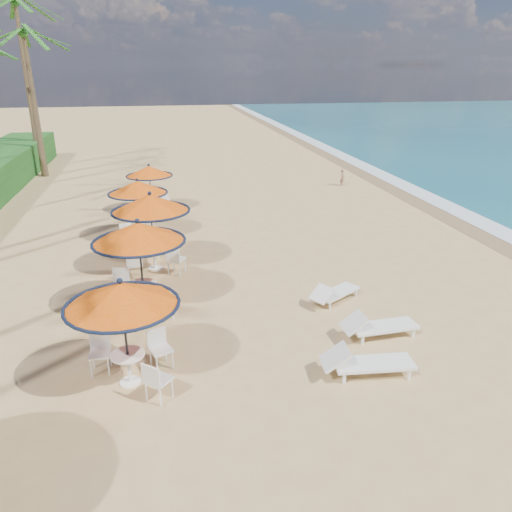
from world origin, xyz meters
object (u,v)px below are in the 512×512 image
Objects in this scene: station_0 at (124,307)px; station_3 at (138,195)px; station_4 at (151,176)px; station_1 at (138,244)px; lounger_mid at (377,325)px; lounger_near at (364,362)px; lounger_far at (334,293)px; station_2 at (151,213)px.

station_3 is at bearing 89.96° from station_0.
station_0 is 13.85m from station_4.
lounger_mid is (5.83, -2.74, -1.61)m from station_1.
station_0 reaches higher than lounger_near.
station_3 is at bearing 120.20° from lounger_mid.
station_4 is 1.06× the size of lounger_near.
station_3 is 9.10m from lounger_far.
station_1 is 1.49× the size of lounger_far.
station_0 is 6.51m from station_2.
station_0 is 1.02× the size of station_3.
lounger_far is at bearing -51.26° from station_3.
station_2 is 7.36m from station_4.
lounger_mid is at bearing 7.43° from station_0.
station_1 is 6.66m from lounger_near.
lounger_mid is (6.02, 0.78, -1.48)m from station_0.
lounger_far is at bearing 86.21° from lounger_near.
station_1 is at bearing 144.02° from lounger_near.
station_0 reaches higher than station_3.
station_1 is 5.72m from lounger_far.
lounger_far is (5.44, -0.61, -1.65)m from station_1.
station_1 is 2.99m from station_2.
station_4 is (0.31, 10.32, -0.30)m from station_1.
station_4 is 1.12× the size of lounger_mid.
station_0 is at bearing -175.74° from lounger_mid.
station_2 is 8.08m from lounger_mid.
lounger_near is at bearing -64.61° from station_3.
lounger_near is at bearing -131.54° from lounger_far.
station_0 is 1.17× the size of lounger_near.
lounger_far is at bearing 27.35° from station_0.
lounger_near reaches higher than lounger_far.
lounger_near is 1.19× the size of lounger_far.
lounger_mid is at bearing -112.20° from lounger_far.
lounger_far is (5.09, -3.58, -1.67)m from station_2.
station_1 is at bearing -96.71° from station_2.
station_3 is 11.86m from lounger_near.
station_0 is 5.31m from lounger_near.
station_2 is 8.67m from lounger_near.
station_2 is at bearing 130.73° from lounger_mid.
station_1 is 1.32× the size of lounger_mid.
station_3 reaches higher than lounger_mid.
station_2 is at bearing 112.28° from lounger_far.
station_1 is at bearing -91.71° from station_4.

